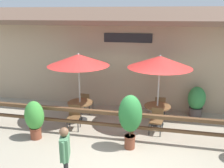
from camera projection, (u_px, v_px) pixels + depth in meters
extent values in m
plane|color=#9E937F|center=(126.00, 158.00, 7.12)|extent=(60.00, 60.00, 0.00)
cube|color=tan|center=(142.00, 66.00, 10.57)|extent=(14.00, 0.40, 3.60)
cube|color=brown|center=(143.00, 16.00, 9.48)|extent=(14.28, 1.48, 0.70)
cube|color=black|center=(128.00, 38.00, 10.14)|extent=(1.99, 0.04, 0.37)
cube|color=brown|center=(132.00, 115.00, 7.86)|extent=(10.40, 0.14, 0.11)
cube|color=brown|center=(132.00, 127.00, 7.97)|extent=(10.40, 0.10, 0.09)
cube|color=brown|center=(132.00, 127.00, 7.97)|extent=(0.14, 0.14, 0.95)
cylinder|color=#B7B2A8|center=(80.00, 93.00, 9.32)|extent=(0.06, 0.06, 2.21)
cone|color=red|center=(78.00, 60.00, 8.97)|extent=(2.25, 2.25, 0.41)
sphere|color=#B2ADA3|center=(78.00, 54.00, 8.92)|extent=(0.07, 0.07, 0.07)
cylinder|color=brown|center=(80.00, 103.00, 9.43)|extent=(0.95, 0.95, 0.05)
cylinder|color=#333333|center=(80.00, 112.00, 9.53)|extent=(0.07, 0.07, 0.69)
cylinder|color=#333333|center=(81.00, 120.00, 9.62)|extent=(0.52, 0.52, 0.03)
cube|color=brown|center=(73.00, 118.00, 8.73)|extent=(0.48, 0.48, 0.05)
cube|color=brown|center=(74.00, 110.00, 8.85)|extent=(0.40, 0.09, 0.40)
cylinder|color=#2D2D2D|center=(67.00, 126.00, 8.63)|extent=(0.04, 0.04, 0.42)
cylinder|color=#2D2D2D|center=(78.00, 126.00, 8.60)|extent=(0.04, 0.04, 0.42)
cylinder|color=#2D2D2D|center=(70.00, 122.00, 8.99)|extent=(0.04, 0.04, 0.42)
cylinder|color=#2D2D2D|center=(80.00, 122.00, 8.97)|extent=(0.04, 0.04, 0.42)
cube|color=brown|center=(87.00, 102.00, 10.26)|extent=(0.46, 0.46, 0.05)
cube|color=brown|center=(85.00, 98.00, 10.02)|extent=(0.40, 0.08, 0.40)
cylinder|color=#2D2D2D|center=(93.00, 106.00, 10.44)|extent=(0.04, 0.04, 0.42)
cylinder|color=#2D2D2D|center=(85.00, 105.00, 10.56)|extent=(0.04, 0.04, 0.42)
cylinder|color=#2D2D2D|center=(89.00, 110.00, 10.09)|extent=(0.04, 0.04, 0.42)
cylinder|color=#2D2D2D|center=(81.00, 109.00, 10.21)|extent=(0.04, 0.04, 0.42)
cylinder|color=#B7B2A8|center=(158.00, 96.00, 8.96)|extent=(0.06, 0.06, 2.21)
cone|color=red|center=(160.00, 62.00, 8.62)|extent=(2.25, 2.25, 0.41)
sphere|color=#B2ADA3|center=(160.00, 56.00, 8.56)|extent=(0.07, 0.07, 0.07)
cylinder|color=brown|center=(157.00, 106.00, 9.07)|extent=(0.95, 0.95, 0.05)
cylinder|color=#333333|center=(157.00, 116.00, 9.17)|extent=(0.07, 0.07, 0.69)
cylinder|color=#333333|center=(157.00, 124.00, 9.27)|extent=(0.52, 0.52, 0.03)
cube|color=brown|center=(156.00, 121.00, 8.44)|extent=(0.48, 0.48, 0.05)
cube|color=brown|center=(158.00, 113.00, 8.55)|extent=(0.40, 0.10, 0.40)
cylinder|color=#2D2D2D|center=(149.00, 129.00, 8.40)|extent=(0.04, 0.04, 0.42)
cylinder|color=#2D2D2D|center=(160.00, 131.00, 8.27)|extent=(0.04, 0.04, 0.42)
cylinder|color=#2D2D2D|center=(152.00, 125.00, 8.74)|extent=(0.04, 0.04, 0.42)
cylinder|color=#2D2D2D|center=(162.00, 126.00, 8.61)|extent=(0.04, 0.04, 0.42)
cube|color=brown|center=(160.00, 106.00, 9.84)|extent=(0.44, 0.44, 0.05)
cube|color=brown|center=(160.00, 102.00, 9.60)|extent=(0.40, 0.05, 0.40)
cylinder|color=#2D2D2D|center=(164.00, 110.00, 10.05)|extent=(0.04, 0.04, 0.42)
cylinder|color=#2D2D2D|center=(155.00, 109.00, 10.11)|extent=(0.04, 0.04, 0.42)
cylinder|color=#2D2D2D|center=(165.00, 114.00, 9.69)|extent=(0.04, 0.04, 0.42)
cylinder|color=#2D2D2D|center=(155.00, 113.00, 9.75)|extent=(0.04, 0.04, 0.42)
cylinder|color=brown|center=(130.00, 142.00, 7.58)|extent=(0.32, 0.32, 0.41)
cylinder|color=brown|center=(130.00, 136.00, 7.53)|extent=(0.34, 0.34, 0.04)
cylinder|color=brown|center=(130.00, 131.00, 7.48)|extent=(0.06, 0.06, 0.34)
ellipsoid|color=#287033|center=(130.00, 114.00, 7.33)|extent=(0.70, 0.63, 1.14)
cylinder|color=brown|center=(36.00, 133.00, 8.18)|extent=(0.36, 0.36, 0.39)
cylinder|color=brown|center=(35.00, 128.00, 8.13)|extent=(0.38, 0.38, 0.04)
ellipsoid|color=#3D8E38|center=(34.00, 116.00, 8.01)|extent=(0.63, 0.57, 0.97)
cylinder|color=#564C47|center=(195.00, 112.00, 9.95)|extent=(0.48, 0.48, 0.35)
cylinder|color=#564C47|center=(196.00, 108.00, 9.91)|extent=(0.52, 0.52, 0.04)
ellipsoid|color=#338442|center=(197.00, 98.00, 9.80)|extent=(0.68, 0.61, 0.94)
cube|color=#4C7F56|center=(65.00, 147.00, 5.66)|extent=(0.29, 0.45, 0.55)
cylinder|color=#4C7F56|center=(66.00, 142.00, 5.89)|extent=(0.07, 0.07, 0.52)
cylinder|color=#4C7F56|center=(63.00, 153.00, 5.43)|extent=(0.07, 0.07, 0.52)
sphere|color=brown|center=(64.00, 132.00, 5.55)|extent=(0.21, 0.21, 0.21)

